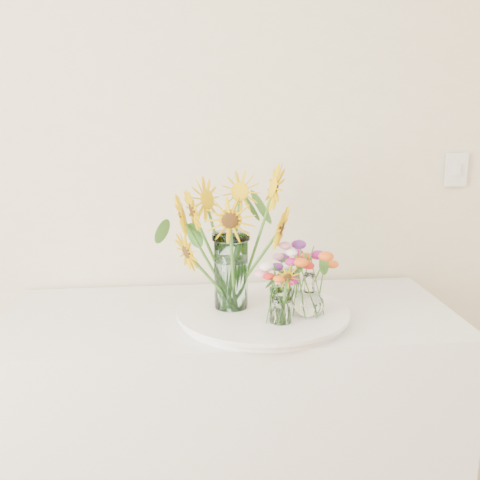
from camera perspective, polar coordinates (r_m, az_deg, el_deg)
The scene contains 10 objects.
counter at distance 2.09m, azimuth -0.92°, elevation -18.53°, with size 1.40×0.60×0.90m, color white.
tray at distance 1.83m, azimuth 2.18°, elevation -7.15°, with size 0.50×0.50×0.03m, color white.
mason_jar at distance 1.81m, azimuth -0.86°, elevation -2.96°, with size 0.10×0.10×0.24m, color #ABDED7.
sunflower_bouquet at distance 1.79m, azimuth -0.87°, elevation 0.19°, with size 0.67×0.67×0.44m, color #DEB004, non-canonical shape.
small_vase_a at distance 1.72m, azimuth 3.87°, elevation -6.24°, with size 0.06×0.06×0.11m, color white.
wildflower_posy_a at distance 1.70m, azimuth 3.90°, elevation -4.81°, with size 0.18×0.18×0.20m, color #E75614, non-canonical shape.
small_vase_b at distance 1.78m, azimuth 6.57°, elevation -5.18°, with size 0.09×0.09×0.13m, color white, non-canonical shape.
wildflower_posy_b at distance 1.77m, azimuth 6.61°, elevation -3.80°, with size 0.21×0.21×0.22m, color #E75614, non-canonical shape.
small_vase_c at distance 1.89m, azimuth 4.74°, elevation -4.48°, with size 0.06×0.06×0.10m, color white.
wildflower_posy_c at distance 1.87m, azimuth 4.77°, elevation -3.17°, with size 0.19×0.19×0.19m, color #E75614, non-canonical shape.
Camera 1 is at (-0.37, 0.16, 1.56)m, focal length 45.00 mm.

